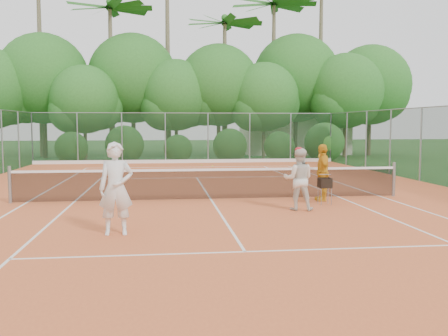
# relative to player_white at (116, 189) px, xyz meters

# --- Properties ---
(ground) EXTENTS (120.00, 120.00, 0.00)m
(ground) POSITION_rel_player_white_xyz_m (2.45, 4.64, -1.00)
(ground) COLOR #1F4719
(ground) RESTS_ON ground
(clay_court) EXTENTS (18.00, 36.00, 0.02)m
(clay_court) POSITION_rel_player_white_xyz_m (2.45, 4.64, -0.99)
(clay_court) COLOR #D36130
(clay_court) RESTS_ON ground
(club_building) EXTENTS (8.00, 5.00, 3.00)m
(club_building) POSITION_rel_player_white_xyz_m (11.45, 28.64, 0.50)
(club_building) COLOR beige
(club_building) RESTS_ON ground
(tennis_net) EXTENTS (11.97, 0.10, 1.10)m
(tennis_net) POSITION_rel_player_white_xyz_m (2.45, 4.64, -0.46)
(tennis_net) COLOR gray
(tennis_net) RESTS_ON clay_court
(player_white) EXTENTS (0.73, 0.49, 1.95)m
(player_white) POSITION_rel_player_white_xyz_m (0.00, 0.00, 0.00)
(player_white) COLOR silver
(player_white) RESTS_ON clay_court
(player_center_grp) EXTENTS (0.95, 0.82, 1.71)m
(player_center_grp) POSITION_rel_player_white_xyz_m (4.62, 2.47, -0.13)
(player_center_grp) COLOR silver
(player_center_grp) RESTS_ON clay_court
(player_yellow) EXTENTS (0.52, 1.05, 1.73)m
(player_yellow) POSITION_rel_player_white_xyz_m (5.78, 4.00, -0.11)
(player_yellow) COLOR gold
(player_yellow) RESTS_ON clay_court
(ball_hopper) EXTENTS (0.34, 0.34, 0.77)m
(ball_hopper) POSITION_rel_player_white_xyz_m (5.63, 3.30, -0.36)
(ball_hopper) COLOR gray
(ball_hopper) RESTS_ON clay_court
(stray_ball_a) EXTENTS (0.07, 0.07, 0.07)m
(stray_ball_a) POSITION_rel_player_white_xyz_m (3.72, 16.74, -0.94)
(stray_ball_a) COLOR #C6E134
(stray_ball_a) RESTS_ON clay_court
(stray_ball_b) EXTENTS (0.07, 0.07, 0.07)m
(stray_ball_b) POSITION_rel_player_white_xyz_m (3.17, 17.41, -0.94)
(stray_ball_b) COLOR #B5C62E
(stray_ball_b) RESTS_ON clay_court
(stray_ball_c) EXTENTS (0.07, 0.07, 0.07)m
(stray_ball_c) POSITION_rel_player_white_xyz_m (4.87, 14.67, -0.94)
(stray_ball_c) COLOR #D7F038
(stray_ball_c) RESTS_ON clay_court
(court_markings) EXTENTS (11.03, 23.83, 0.01)m
(court_markings) POSITION_rel_player_white_xyz_m (2.45, 4.64, -0.97)
(court_markings) COLOR white
(court_markings) RESTS_ON clay_court
(fence_back) EXTENTS (18.07, 0.07, 3.00)m
(fence_back) POSITION_rel_player_white_xyz_m (2.45, 19.64, 0.52)
(fence_back) COLOR #19381E
(fence_back) RESTS_ON clay_court
(tropical_treeline) EXTENTS (32.10, 8.49, 15.03)m
(tropical_treeline) POSITION_rel_player_white_xyz_m (3.88, 24.86, 4.12)
(tropical_treeline) COLOR brown
(tropical_treeline) RESTS_ON ground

